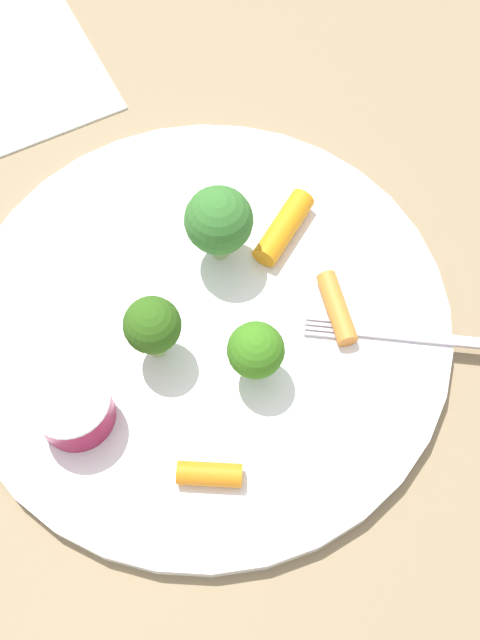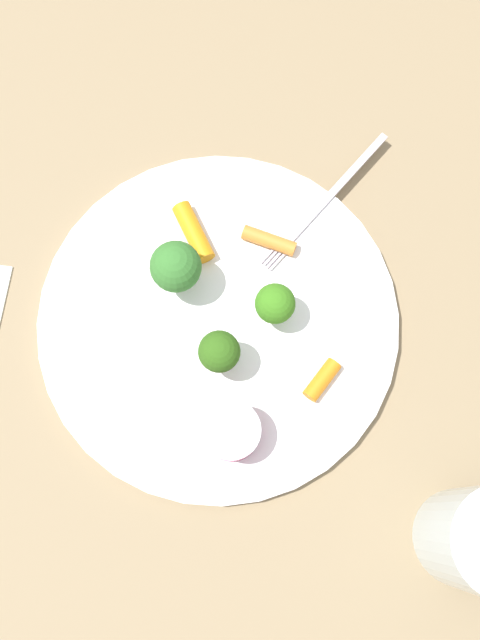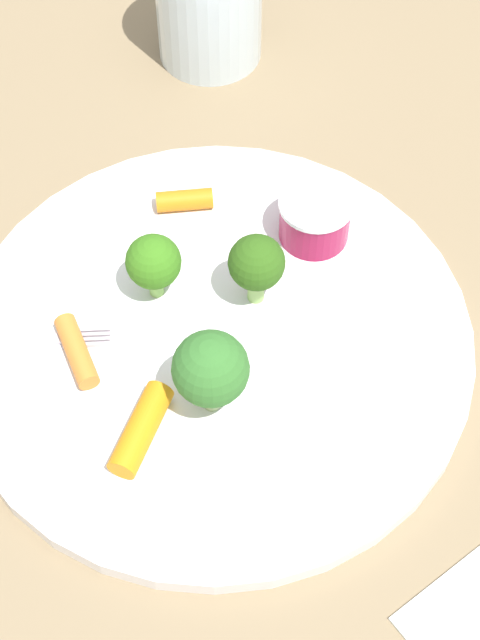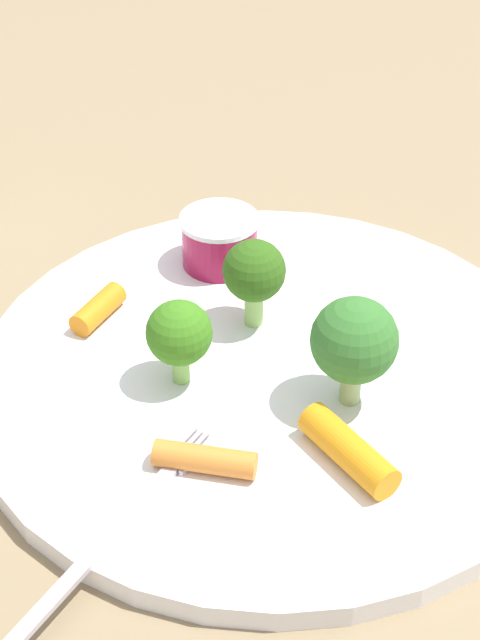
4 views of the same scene
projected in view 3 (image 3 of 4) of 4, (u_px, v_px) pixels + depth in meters
name	position (u px, v px, depth m)	size (l,w,h in m)	color
ground_plane	(216.00, 345.00, 0.59)	(2.40, 2.40, 0.00)	#867152
plate	(215.00, 339.00, 0.58)	(0.31, 0.31, 0.01)	white
sauce_cup	(315.00, 218.00, 0.61)	(0.05, 0.05, 0.03)	maroon
broccoli_floret_0	(153.00, 263.00, 0.57)	(0.03, 0.03, 0.05)	#88BD5B
broccoli_floret_1	(257.00, 264.00, 0.56)	(0.03, 0.03, 0.05)	#96C067
broccoli_floret_2	(211.00, 370.00, 0.52)	(0.04, 0.04, 0.06)	#97B174
carrot_stick_0	(141.00, 429.00, 0.53)	(0.02, 0.02, 0.05)	orange
carrot_stick_1	(184.00, 200.00, 0.63)	(0.01, 0.01, 0.04)	orange
carrot_stick_2	(77.00, 351.00, 0.56)	(0.01, 0.01, 0.05)	orange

